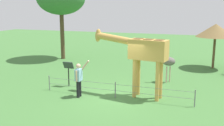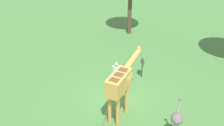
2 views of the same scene
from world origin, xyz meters
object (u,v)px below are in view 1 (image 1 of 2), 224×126
giraffe (142,52)px  ostrich (169,61)px  shade_hut_far (216,31)px  visitor (79,78)px  info_sign (68,69)px

giraffe → ostrich: size_ratio=1.63×
shade_hut_far → ostrich: bearing=62.0°
shade_hut_far → visitor: bearing=54.8°
giraffe → shade_hut_far: size_ratio=1.22×
visitor → shade_hut_far: shade_hut_far is taller
giraffe → shade_hut_far: bearing=-113.6°
giraffe → ostrich: (-0.83, -2.88, -0.93)m
visitor → ostrich: 5.26m
visitor → info_sign: visitor is taller
visitor → shade_hut_far: bearing=-125.2°
giraffe → ostrich: bearing=-106.0°
visitor → info_sign: size_ratio=1.31×
giraffe → visitor: 3.12m
ostrich → info_sign: size_ratio=1.70×
giraffe → info_sign: 4.17m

